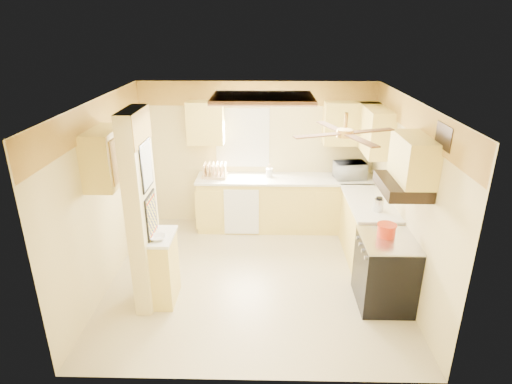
{
  "coord_description": "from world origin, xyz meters",
  "views": [
    {
      "loc": [
        0.14,
        -5.24,
        3.39
      ],
      "look_at": [
        0.02,
        0.35,
        1.17
      ],
      "focal_mm": 30.0,
      "sensor_mm": 36.0,
      "label": 1
    }
  ],
  "objects_px": {
    "stove": "(385,271)",
    "bowl": "(158,238)",
    "kettle": "(379,205)",
    "microwave": "(350,170)",
    "dutch_oven": "(387,230)"
  },
  "relations": [
    {
      "from": "kettle",
      "to": "stove",
      "type": "bearing_deg",
      "value": -93.93
    },
    {
      "from": "stove",
      "to": "microwave",
      "type": "bearing_deg",
      "value": 92.73
    },
    {
      "from": "stove",
      "to": "kettle",
      "type": "relative_size",
      "value": 4.49
    },
    {
      "from": "dutch_oven",
      "to": "kettle",
      "type": "xyz_separation_m",
      "value": [
        0.07,
        0.7,
        0.04
      ]
    },
    {
      "from": "dutch_oven",
      "to": "kettle",
      "type": "bearing_deg",
      "value": 84.21
    },
    {
      "from": "microwave",
      "to": "bowl",
      "type": "height_order",
      "value": "microwave"
    },
    {
      "from": "stove",
      "to": "dutch_oven",
      "type": "xyz_separation_m",
      "value": [
        -0.02,
        0.09,
        0.54
      ]
    },
    {
      "from": "stove",
      "to": "bowl",
      "type": "height_order",
      "value": "bowl"
    },
    {
      "from": "stove",
      "to": "bowl",
      "type": "xyz_separation_m",
      "value": [
        -2.83,
        -0.11,
        0.5
      ]
    },
    {
      "from": "bowl",
      "to": "stove",
      "type": "bearing_deg",
      "value": 2.2
    },
    {
      "from": "microwave",
      "to": "stove",
      "type": "bearing_deg",
      "value": 84.39
    },
    {
      "from": "microwave",
      "to": "dutch_oven",
      "type": "bearing_deg",
      "value": 84.05
    },
    {
      "from": "bowl",
      "to": "dutch_oven",
      "type": "bearing_deg",
      "value": 4.13
    },
    {
      "from": "microwave",
      "to": "dutch_oven",
      "type": "xyz_separation_m",
      "value": [
        0.09,
        -2.06,
        -0.08
      ]
    },
    {
      "from": "dutch_oven",
      "to": "kettle",
      "type": "distance_m",
      "value": 0.71
    }
  ]
}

